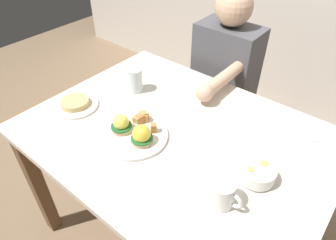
{
  "coord_description": "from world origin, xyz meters",
  "views": [
    {
      "loc": [
        0.54,
        -0.72,
        1.54
      ],
      "look_at": [
        -0.04,
        0.0,
        0.78
      ],
      "focal_mm": 31.87,
      "sensor_mm": 36.0,
      "label": 1
    }
  ],
  "objects_px": {
    "dining_table": "(176,151)",
    "diner_person": "(222,79)",
    "eggs_benedict_plate": "(134,132)",
    "water_glass_near": "(135,82)",
    "coffee_mug": "(222,193)",
    "fruit_bowl": "(257,173)",
    "fork": "(303,139)",
    "side_plate": "(75,104)"
  },
  "relations": [
    {
      "from": "dining_table",
      "to": "eggs_benedict_plate",
      "type": "height_order",
      "value": "eggs_benedict_plate"
    },
    {
      "from": "side_plate",
      "to": "water_glass_near",
      "type": "bearing_deg",
      "value": 66.4
    },
    {
      "from": "dining_table",
      "to": "coffee_mug",
      "type": "bearing_deg",
      "value": -29.35
    },
    {
      "from": "eggs_benedict_plate",
      "to": "coffee_mug",
      "type": "height_order",
      "value": "coffee_mug"
    },
    {
      "from": "dining_table",
      "to": "eggs_benedict_plate",
      "type": "xyz_separation_m",
      "value": [
        -0.11,
        -0.13,
        0.13
      ]
    },
    {
      "from": "fork",
      "to": "water_glass_near",
      "type": "xyz_separation_m",
      "value": [
        -0.75,
        -0.17,
        0.05
      ]
    },
    {
      "from": "dining_table",
      "to": "eggs_benedict_plate",
      "type": "bearing_deg",
      "value": -130.32
    },
    {
      "from": "diner_person",
      "to": "side_plate",
      "type": "bearing_deg",
      "value": -112.59
    },
    {
      "from": "coffee_mug",
      "to": "side_plate",
      "type": "xyz_separation_m",
      "value": [
        -0.77,
        0.03,
        -0.04
      ]
    },
    {
      "from": "coffee_mug",
      "to": "diner_person",
      "type": "distance_m",
      "value": 0.91
    },
    {
      "from": "dining_table",
      "to": "diner_person",
      "type": "bearing_deg",
      "value": 103.24
    },
    {
      "from": "fork",
      "to": "water_glass_near",
      "type": "distance_m",
      "value": 0.77
    },
    {
      "from": "dining_table",
      "to": "side_plate",
      "type": "distance_m",
      "value": 0.49
    },
    {
      "from": "fruit_bowl",
      "to": "water_glass_near",
      "type": "relative_size",
      "value": 1.03
    },
    {
      "from": "fork",
      "to": "coffee_mug",
      "type": "bearing_deg",
      "value": -101.66
    },
    {
      "from": "dining_table",
      "to": "coffee_mug",
      "type": "distance_m",
      "value": 0.39
    },
    {
      "from": "side_plate",
      "to": "diner_person",
      "type": "bearing_deg",
      "value": 67.41
    },
    {
      "from": "coffee_mug",
      "to": "water_glass_near",
      "type": "bearing_deg",
      "value": 156.08
    },
    {
      "from": "dining_table",
      "to": "fork",
      "type": "xyz_separation_m",
      "value": [
        0.41,
        0.28,
        0.11
      ]
    },
    {
      "from": "eggs_benedict_plate",
      "to": "coffee_mug",
      "type": "distance_m",
      "value": 0.43
    },
    {
      "from": "fork",
      "to": "side_plate",
      "type": "xyz_separation_m",
      "value": [
        -0.86,
        -0.43,
        0.01
      ]
    },
    {
      "from": "dining_table",
      "to": "side_plate",
      "type": "bearing_deg",
      "value": -161.56
    },
    {
      "from": "fruit_bowl",
      "to": "diner_person",
      "type": "distance_m",
      "value": 0.8
    },
    {
      "from": "eggs_benedict_plate",
      "to": "fork",
      "type": "distance_m",
      "value": 0.66
    },
    {
      "from": "fruit_bowl",
      "to": "side_plate",
      "type": "relative_size",
      "value": 0.6
    },
    {
      "from": "water_glass_near",
      "to": "eggs_benedict_plate",
      "type": "bearing_deg",
      "value": -46.77
    },
    {
      "from": "fruit_bowl",
      "to": "coffee_mug",
      "type": "relative_size",
      "value": 1.08
    },
    {
      "from": "dining_table",
      "to": "fork",
      "type": "bearing_deg",
      "value": 34.36
    },
    {
      "from": "dining_table",
      "to": "diner_person",
      "type": "height_order",
      "value": "diner_person"
    },
    {
      "from": "eggs_benedict_plate",
      "to": "diner_person",
      "type": "xyz_separation_m",
      "value": [
        -0.03,
        0.73,
        -0.12
      ]
    },
    {
      "from": "eggs_benedict_plate",
      "to": "side_plate",
      "type": "height_order",
      "value": "eggs_benedict_plate"
    },
    {
      "from": "eggs_benedict_plate",
      "to": "water_glass_near",
      "type": "bearing_deg",
      "value": 133.23
    },
    {
      "from": "eggs_benedict_plate",
      "to": "side_plate",
      "type": "distance_m",
      "value": 0.34
    },
    {
      "from": "coffee_mug",
      "to": "side_plate",
      "type": "bearing_deg",
      "value": 178.08
    },
    {
      "from": "coffee_mug",
      "to": "diner_person",
      "type": "height_order",
      "value": "diner_person"
    },
    {
      "from": "side_plate",
      "to": "coffee_mug",
      "type": "bearing_deg",
      "value": -1.92
    },
    {
      "from": "eggs_benedict_plate",
      "to": "side_plate",
      "type": "relative_size",
      "value": 1.35
    },
    {
      "from": "fork",
      "to": "fruit_bowl",
      "type": "bearing_deg",
      "value": -100.05
    },
    {
      "from": "eggs_benedict_plate",
      "to": "diner_person",
      "type": "relative_size",
      "value": 0.24
    },
    {
      "from": "dining_table",
      "to": "fork",
      "type": "distance_m",
      "value": 0.51
    },
    {
      "from": "side_plate",
      "to": "diner_person",
      "type": "height_order",
      "value": "diner_person"
    },
    {
      "from": "fork",
      "to": "water_glass_near",
      "type": "bearing_deg",
      "value": -167.42
    }
  ]
}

